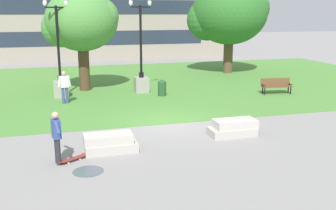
% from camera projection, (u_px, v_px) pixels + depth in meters
% --- Properties ---
extents(ground_plane, '(140.00, 140.00, 0.00)m').
position_uv_depth(ground_plane, '(170.00, 124.00, 16.97)').
color(ground_plane, gray).
extents(grass_lawn, '(40.00, 20.00, 0.02)m').
position_uv_depth(grass_lawn, '(129.00, 84.00, 26.32)').
color(grass_lawn, '#4C8438').
rests_on(grass_lawn, ground).
extents(concrete_block_center, '(1.82, 0.90, 0.64)m').
position_uv_depth(concrete_block_center, '(110.00, 143.00, 13.56)').
color(concrete_block_center, '#B2ADA3').
rests_on(concrete_block_center, ground).
extents(concrete_block_left, '(1.84, 0.90, 0.64)m').
position_uv_depth(concrete_block_left, '(233.00, 128.00, 15.33)').
color(concrete_block_left, '#B2ADA3').
rests_on(concrete_block_left, ground).
extents(person_skateboarder, '(0.31, 1.54, 1.71)m').
position_uv_depth(person_skateboarder, '(57.00, 134.00, 12.31)').
color(person_skateboarder, '#28282D').
rests_on(person_skateboarder, ground).
extents(skateboard, '(0.98, 0.70, 0.14)m').
position_uv_depth(skateboard, '(72.00, 159.00, 12.72)').
color(skateboard, maroon).
rests_on(skateboard, ground).
extents(puddle, '(0.95, 0.95, 0.01)m').
position_uv_depth(puddle, '(88.00, 171.00, 11.93)').
color(puddle, '#47515B').
rests_on(puddle, ground).
extents(park_bench_near_left, '(1.85, 0.76, 0.90)m').
position_uv_depth(park_bench_near_left, '(276.00, 85.00, 23.10)').
color(park_bench_near_left, brown).
rests_on(park_bench_near_left, grass_lawn).
extents(lamp_post_right, '(1.32, 0.80, 5.44)m').
position_uv_depth(lamp_post_right, '(60.00, 78.00, 22.09)').
color(lamp_post_right, gray).
rests_on(lamp_post_right, grass_lawn).
extents(lamp_post_left, '(1.32, 0.80, 5.48)m').
position_uv_depth(lamp_post_left, '(141.00, 74.00, 23.38)').
color(lamp_post_left, gray).
rests_on(lamp_post_left, grass_lawn).
extents(tree_far_right, '(6.09, 5.80, 7.14)m').
position_uv_depth(tree_far_right, '(229.00, 13.00, 30.23)').
color(tree_far_right, brown).
rests_on(tree_far_right, grass_lawn).
extents(tree_near_right, '(4.51, 4.30, 6.05)m').
position_uv_depth(tree_near_right, '(81.00, 22.00, 23.31)').
color(tree_near_right, '#4C3823').
rests_on(tree_near_right, grass_lawn).
extents(trash_bin, '(0.49, 0.49, 0.96)m').
position_uv_depth(trash_bin, '(162.00, 87.00, 22.55)').
color(trash_bin, '#234C28').
rests_on(trash_bin, grass_lawn).
extents(person_bystander_near_lawn, '(0.69, 0.33, 1.71)m').
position_uv_depth(person_bystander_near_lawn, '(64.00, 85.00, 20.51)').
color(person_bystander_near_lawn, '#384C7A').
rests_on(person_bystander_near_lawn, grass_lawn).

